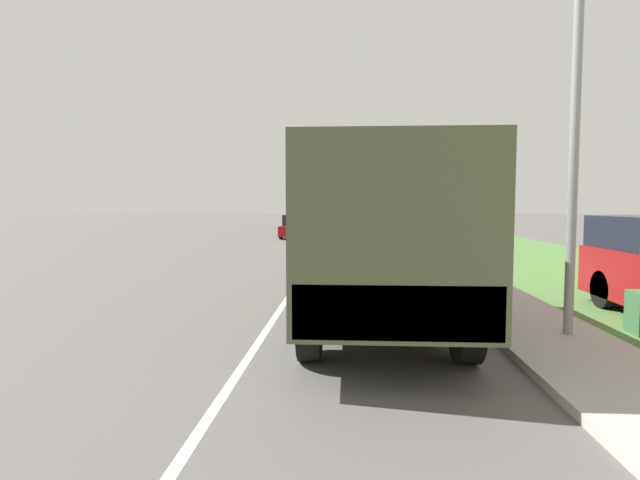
{
  "coord_description": "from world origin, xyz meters",
  "views": [
    {
      "loc": [
        1.38,
        3.92,
        2.1
      ],
      "look_at": [
        0.76,
        14.57,
        1.35
      ],
      "focal_mm": 28.0,
      "sensor_mm": 36.0,
      "label": 1
    }
  ],
  "objects_px": {
    "car_third_ahead": "(314,222)",
    "lamp_post": "(560,92)",
    "car_second_ahead": "(297,227)",
    "car_farthest_ahead": "(352,216)",
    "car_fourth_ahead": "(319,218)",
    "military_truck": "(378,230)",
    "car_nearest_ahead": "(359,239)"
  },
  "relations": [
    {
      "from": "car_farthest_ahead",
      "to": "car_fourth_ahead",
      "type": "bearing_deg",
      "value": -115.13
    },
    {
      "from": "car_fourth_ahead",
      "to": "military_truck",
      "type": "bearing_deg",
      "value": -85.26
    },
    {
      "from": "car_second_ahead",
      "to": "car_farthest_ahead",
      "type": "height_order",
      "value": "car_farthest_ahead"
    },
    {
      "from": "car_third_ahead",
      "to": "car_farthest_ahead",
      "type": "relative_size",
      "value": 0.82
    },
    {
      "from": "car_fourth_ahead",
      "to": "car_farthest_ahead",
      "type": "distance_m",
      "value": 8.84
    },
    {
      "from": "car_third_ahead",
      "to": "lamp_post",
      "type": "bearing_deg",
      "value": -79.69
    },
    {
      "from": "car_nearest_ahead",
      "to": "car_second_ahead",
      "type": "bearing_deg",
      "value": 108.95
    },
    {
      "from": "lamp_post",
      "to": "car_farthest_ahead",
      "type": "bearing_deg",
      "value": 92.81
    },
    {
      "from": "car_nearest_ahead",
      "to": "lamp_post",
      "type": "distance_m",
      "value": 13.62
    },
    {
      "from": "car_third_ahead",
      "to": "military_truck",
      "type": "bearing_deg",
      "value": -83.94
    },
    {
      "from": "car_fourth_ahead",
      "to": "car_farthest_ahead",
      "type": "height_order",
      "value": "car_farthest_ahead"
    },
    {
      "from": "car_second_ahead",
      "to": "military_truck",
      "type": "bearing_deg",
      "value": -80.34
    },
    {
      "from": "car_third_ahead",
      "to": "lamp_post",
      "type": "relative_size",
      "value": 0.66
    },
    {
      "from": "car_nearest_ahead",
      "to": "car_third_ahead",
      "type": "relative_size",
      "value": 1.16
    },
    {
      "from": "car_fourth_ahead",
      "to": "car_nearest_ahead",
      "type": "bearing_deg",
      "value": -83.83
    },
    {
      "from": "car_nearest_ahead",
      "to": "military_truck",
      "type": "bearing_deg",
      "value": -89.59
    },
    {
      "from": "car_farthest_ahead",
      "to": "lamp_post",
      "type": "distance_m",
      "value": 56.33
    },
    {
      "from": "car_third_ahead",
      "to": "car_farthest_ahead",
      "type": "distance_m",
      "value": 23.62
    },
    {
      "from": "military_truck",
      "to": "car_farthest_ahead",
      "type": "distance_m",
      "value": 54.96
    },
    {
      "from": "car_fourth_ahead",
      "to": "lamp_post",
      "type": "bearing_deg",
      "value": -82.31
    },
    {
      "from": "car_fourth_ahead",
      "to": "lamp_post",
      "type": "distance_m",
      "value": 48.72
    },
    {
      "from": "car_nearest_ahead",
      "to": "car_farthest_ahead",
      "type": "xyz_separation_m",
      "value": [
        -0.05,
        43.2,
        0.0
      ]
    },
    {
      "from": "car_third_ahead",
      "to": "lamp_post",
      "type": "xyz_separation_m",
      "value": [
        5.96,
        -32.78,
        3.02
      ]
    },
    {
      "from": "military_truck",
      "to": "car_farthest_ahead",
      "type": "xyz_separation_m",
      "value": [
        -0.14,
        54.95,
        -0.97
      ]
    },
    {
      "from": "car_second_ahead",
      "to": "car_fourth_ahead",
      "type": "xyz_separation_m",
      "value": [
        -0.01,
        24.13,
        0.01
      ]
    },
    {
      "from": "military_truck",
      "to": "car_second_ahead",
      "type": "distance_m",
      "value": 23.17
    },
    {
      "from": "car_nearest_ahead",
      "to": "car_second_ahead",
      "type": "height_order",
      "value": "car_nearest_ahead"
    },
    {
      "from": "military_truck",
      "to": "car_nearest_ahead",
      "type": "bearing_deg",
      "value": 90.41
    },
    {
      "from": "car_second_ahead",
      "to": "car_farthest_ahead",
      "type": "distance_m",
      "value": 32.35
    },
    {
      "from": "military_truck",
      "to": "car_fourth_ahead",
      "type": "bearing_deg",
      "value": 94.74
    },
    {
      "from": "car_fourth_ahead",
      "to": "lamp_post",
      "type": "xyz_separation_m",
      "value": [
        6.51,
        -48.18,
        3.1
      ]
    },
    {
      "from": "car_nearest_ahead",
      "to": "car_farthest_ahead",
      "type": "height_order",
      "value": "car_farthest_ahead"
    }
  ]
}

